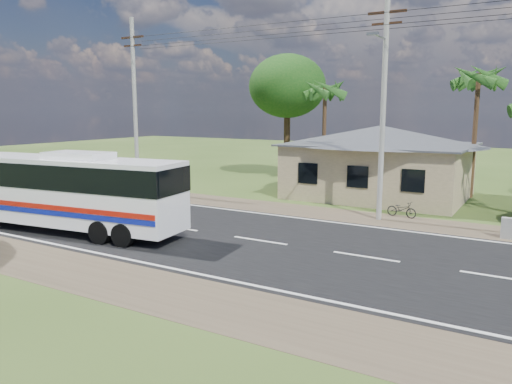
% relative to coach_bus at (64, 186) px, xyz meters
% --- Properties ---
extents(ground, '(120.00, 120.00, 0.00)m').
position_rel_coach_bus_xyz_m(ground, '(8.29, 2.94, -2.04)').
color(ground, '#314719').
rests_on(ground, ground).
extents(road, '(120.00, 16.00, 0.03)m').
position_rel_coach_bus_xyz_m(road, '(8.29, 2.94, -2.03)').
color(road, black).
rests_on(road, ground).
extents(house, '(12.40, 10.00, 5.00)m').
position_rel_coach_bus_xyz_m(house, '(9.29, 15.94, 0.60)').
color(house, tan).
rests_on(house, ground).
extents(utility_poles, '(32.80, 2.22, 11.00)m').
position_rel_coach_bus_xyz_m(utility_poles, '(10.96, 9.43, 3.73)').
color(utility_poles, '#9E9E99').
rests_on(utility_poles, ground).
extents(palm_mid, '(2.80, 2.80, 8.20)m').
position_rel_coach_bus_xyz_m(palm_mid, '(14.29, 18.44, 5.12)').
color(palm_mid, '#47301E').
rests_on(palm_mid, ground).
extents(palm_far, '(2.80, 2.80, 7.70)m').
position_rel_coach_bus_xyz_m(palm_far, '(4.29, 18.94, 4.64)').
color(palm_far, '#47301E').
rests_on(palm_far, ground).
extents(tree_behind_house, '(6.00, 6.00, 9.61)m').
position_rel_coach_bus_xyz_m(tree_behind_house, '(0.29, 20.94, 5.08)').
color(tree_behind_house, '#47301E').
rests_on(tree_behind_house, ground).
extents(coach_bus, '(11.70, 3.82, 3.57)m').
position_rel_coach_bus_xyz_m(coach_bus, '(0.00, 0.00, 0.00)').
color(coach_bus, white).
rests_on(coach_bus, ground).
extents(motorcycle, '(1.62, 0.82, 0.81)m').
position_rel_coach_bus_xyz_m(motorcycle, '(12.11, 10.56, -1.63)').
color(motorcycle, black).
rests_on(motorcycle, ground).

